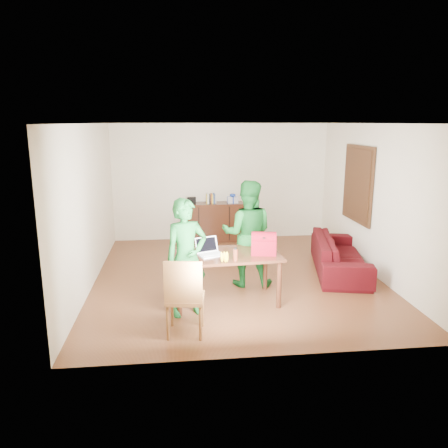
{
  "coord_description": "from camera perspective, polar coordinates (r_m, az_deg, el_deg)",
  "views": [
    {
      "loc": [
        -1.04,
        -7.37,
        2.72
      ],
      "look_at": [
        -0.32,
        -0.86,
        1.19
      ],
      "focal_mm": 35.0,
      "sensor_mm": 36.0,
      "label": 1
    }
  ],
  "objects": [
    {
      "name": "chair",
      "position": [
        5.83,
        -5.05,
        -11.36
      ],
      "size": [
        0.54,
        0.52,
        1.06
      ],
      "rotation": [
        0.0,
        0.0,
        -0.13
      ],
      "color": "brown",
      "rests_on": "ground"
    },
    {
      "name": "person_near",
      "position": [
        6.21,
        -4.94,
        -4.42
      ],
      "size": [
        0.73,
        0.6,
        1.7
      ],
      "primitive_type": "imported",
      "rotation": [
        0.0,
        0.0,
        0.37
      ],
      "color": "#12521E",
      "rests_on": "ground"
    },
    {
      "name": "laptop",
      "position": [
        6.55,
        -1.7,
        -3.75
      ],
      "size": [
        0.42,
        0.36,
        0.25
      ],
      "rotation": [
        0.0,
        0.0,
        0.36
      ],
      "color": "white",
      "rests_on": "table"
    },
    {
      "name": "bananas",
      "position": [
        6.26,
        0.06,
        -4.73
      ],
      "size": [
        0.17,
        0.11,
        0.06
      ],
      "primitive_type": null,
      "rotation": [
        0.0,
        0.0,
        0.1
      ],
      "color": "gold",
      "rests_on": "table"
    },
    {
      "name": "room",
      "position": [
        7.7,
        1.66,
        2.59
      ],
      "size": [
        5.2,
        5.7,
        2.9
      ],
      "color": "#4B2312",
      "rests_on": "ground"
    },
    {
      "name": "sofa",
      "position": [
        8.4,
        14.88,
        -3.88
      ],
      "size": [
        1.33,
        2.35,
        0.65
      ],
      "primitive_type": "imported",
      "rotation": [
        0.0,
        0.0,
        1.35
      ],
      "color": "#34060A",
      "rests_on": "ground"
    },
    {
      "name": "bottle",
      "position": [
        6.29,
        1.5,
        -3.97
      ],
      "size": [
        0.08,
        0.08,
        0.19
      ],
      "primitive_type": "cylinder",
      "rotation": [
        0.0,
        0.0,
        -0.25
      ],
      "color": "#5B2514",
      "rests_on": "table"
    },
    {
      "name": "red_bag",
      "position": [
        6.61,
        5.21,
        -2.83
      ],
      "size": [
        0.4,
        0.28,
        0.27
      ],
      "primitive_type": "cube",
      "rotation": [
        0.0,
        0.0,
        -0.19
      ],
      "color": "maroon",
      "rests_on": "table"
    },
    {
      "name": "table",
      "position": [
        6.67,
        0.19,
        -4.71
      ],
      "size": [
        1.7,
        1.03,
        0.77
      ],
      "rotation": [
        0.0,
        0.0,
        0.07
      ],
      "color": "black",
      "rests_on": "ground"
    },
    {
      "name": "person_far",
      "position": [
        7.33,
        3.06,
        -1.26
      ],
      "size": [
        0.99,
        0.84,
        1.8
      ],
      "primitive_type": "imported",
      "rotation": [
        0.0,
        0.0,
        2.94
      ],
      "color": "#13581D",
      "rests_on": "ground"
    }
  ]
}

